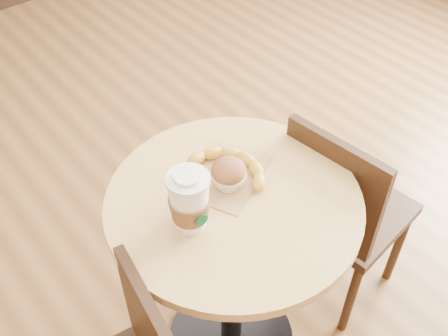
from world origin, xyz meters
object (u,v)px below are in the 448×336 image
at_px(chair_right, 341,211).
at_px(coffee_cup, 189,203).
at_px(banana, 232,168).
at_px(cafe_table, 233,251).
at_px(muffin, 229,174).

bearing_deg(chair_right, coffee_cup, 77.05).
distance_m(chair_right, banana, 0.51).
distance_m(cafe_table, coffee_cup, 0.33).
relative_size(chair_right, coffee_cup, 4.71).
xyz_separation_m(cafe_table, coffee_cup, (-0.14, 0.00, 0.31)).
bearing_deg(coffee_cup, chair_right, -3.33).
bearing_deg(chair_right, muffin, 69.09).
bearing_deg(muffin, coffee_cup, -165.40).
xyz_separation_m(cafe_table, muffin, (0.02, 0.04, 0.27)).
height_order(coffee_cup, banana, coffee_cup).
xyz_separation_m(chair_right, banana, (-0.36, 0.13, 0.32)).
bearing_deg(cafe_table, coffee_cup, 178.73).
bearing_deg(cafe_table, chair_right, -8.04).
height_order(chair_right, coffee_cup, coffee_cup).
xyz_separation_m(coffee_cup, muffin, (0.16, 0.04, -0.03)).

